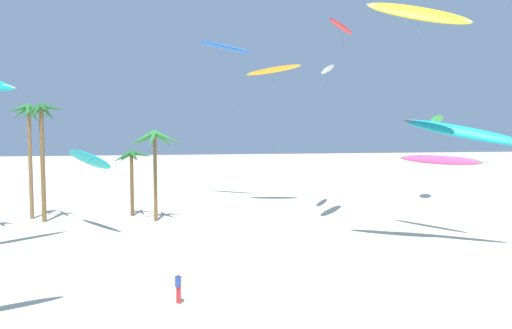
{
  "coord_description": "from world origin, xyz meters",
  "views": [
    {
      "loc": [
        -4.21,
        -3.81,
        9.49
      ],
      "look_at": [
        -0.84,
        18.29,
        7.7
      ],
      "focal_mm": 37.62,
      "sensor_mm": 36.0,
      "label": 1
    }
  ],
  "objects_px": {
    "palm_tree_0": "(29,127)",
    "flying_kite_5": "(328,69)",
    "person_near_left": "(179,286)",
    "flying_kite_4": "(419,13)",
    "flying_kite_2": "(89,159)",
    "palm_tree_4": "(155,144)",
    "flying_kite_1": "(437,120)",
    "flying_kite_0": "(342,27)",
    "flying_kite_10": "(274,70)",
    "flying_kite_7": "(466,132)",
    "palm_tree_3": "(42,128)",
    "flying_kite_6": "(226,47)",
    "palm_tree_2": "(132,162)",
    "flying_kite_8": "(439,160)"
  },
  "relations": [
    {
      "from": "flying_kite_6",
      "to": "flying_kite_10",
      "type": "height_order",
      "value": "flying_kite_6"
    },
    {
      "from": "palm_tree_3",
      "to": "flying_kite_8",
      "type": "distance_m",
      "value": 36.09
    },
    {
      "from": "flying_kite_4",
      "to": "palm_tree_4",
      "type": "bearing_deg",
      "value": 139.68
    },
    {
      "from": "palm_tree_2",
      "to": "palm_tree_0",
      "type": "bearing_deg",
      "value": -178.97
    },
    {
      "from": "flying_kite_4",
      "to": "flying_kite_2",
      "type": "bearing_deg",
      "value": 154.13
    },
    {
      "from": "palm_tree_3",
      "to": "flying_kite_1",
      "type": "bearing_deg",
      "value": 9.43
    },
    {
      "from": "palm_tree_4",
      "to": "flying_kite_2",
      "type": "distance_m",
      "value": 6.95
    },
    {
      "from": "flying_kite_0",
      "to": "flying_kite_1",
      "type": "height_order",
      "value": "flying_kite_0"
    },
    {
      "from": "palm_tree_0",
      "to": "flying_kite_5",
      "type": "relative_size",
      "value": 0.71
    },
    {
      "from": "flying_kite_6",
      "to": "palm_tree_4",
      "type": "bearing_deg",
      "value": -122.52
    },
    {
      "from": "flying_kite_0",
      "to": "flying_kite_1",
      "type": "bearing_deg",
      "value": 38.24
    },
    {
      "from": "palm_tree_4",
      "to": "flying_kite_1",
      "type": "relative_size",
      "value": 0.83
    },
    {
      "from": "palm_tree_2",
      "to": "flying_kite_5",
      "type": "distance_m",
      "value": 22.16
    },
    {
      "from": "flying_kite_7",
      "to": "palm_tree_3",
      "type": "bearing_deg",
      "value": 155.11
    },
    {
      "from": "flying_kite_1",
      "to": "flying_kite_8",
      "type": "distance_m",
      "value": 19.49
    },
    {
      "from": "palm_tree_4",
      "to": "flying_kite_4",
      "type": "xyz_separation_m",
      "value": [
        18.64,
        -15.82,
        9.61
      ]
    },
    {
      "from": "palm_tree_0",
      "to": "flying_kite_1",
      "type": "height_order",
      "value": "palm_tree_0"
    },
    {
      "from": "palm_tree_0",
      "to": "flying_kite_4",
      "type": "relative_size",
      "value": 0.61
    },
    {
      "from": "palm_tree_2",
      "to": "person_near_left",
      "type": "height_order",
      "value": "palm_tree_2"
    },
    {
      "from": "palm_tree_2",
      "to": "flying_kite_2",
      "type": "relative_size",
      "value": 0.59
    },
    {
      "from": "flying_kite_1",
      "to": "flying_kite_6",
      "type": "bearing_deg",
      "value": 170.67
    },
    {
      "from": "flying_kite_1",
      "to": "flying_kite_7",
      "type": "relative_size",
      "value": 1.05
    },
    {
      "from": "flying_kite_10",
      "to": "person_near_left",
      "type": "bearing_deg",
      "value": -109.14
    },
    {
      "from": "flying_kite_4",
      "to": "flying_kite_10",
      "type": "distance_m",
      "value": 24.01
    },
    {
      "from": "palm_tree_2",
      "to": "flying_kite_8",
      "type": "relative_size",
      "value": 0.76
    },
    {
      "from": "flying_kite_4",
      "to": "palm_tree_0",
      "type": "bearing_deg",
      "value": 148.56
    },
    {
      "from": "flying_kite_1",
      "to": "flying_kite_2",
      "type": "bearing_deg",
      "value": -161.93
    },
    {
      "from": "palm_tree_0",
      "to": "flying_kite_6",
      "type": "height_order",
      "value": "flying_kite_6"
    },
    {
      "from": "flying_kite_6",
      "to": "flying_kite_10",
      "type": "xyz_separation_m",
      "value": [
        4.85,
        -5.01,
        -3.04
      ]
    },
    {
      "from": "flying_kite_5",
      "to": "person_near_left",
      "type": "relative_size",
      "value": 9.43
    },
    {
      "from": "flying_kite_5",
      "to": "flying_kite_7",
      "type": "height_order",
      "value": "flying_kite_5"
    },
    {
      "from": "palm_tree_0",
      "to": "person_near_left",
      "type": "distance_m",
      "value": 31.32
    },
    {
      "from": "flying_kite_0",
      "to": "flying_kite_5",
      "type": "xyz_separation_m",
      "value": [
        0.79,
        6.89,
        -3.12
      ]
    },
    {
      "from": "palm_tree_0",
      "to": "flying_kite_7",
      "type": "distance_m",
      "value": 39.39
    },
    {
      "from": "flying_kite_0",
      "to": "flying_kite_2",
      "type": "xyz_separation_m",
      "value": [
        -22.33,
        0.01,
        -11.7
      ]
    },
    {
      "from": "palm_tree_4",
      "to": "flying_kite_0",
      "type": "distance_m",
      "value": 20.34
    },
    {
      "from": "palm_tree_4",
      "to": "flying_kite_6",
      "type": "distance_m",
      "value": 18.29
    },
    {
      "from": "palm_tree_3",
      "to": "palm_tree_2",
      "type": "bearing_deg",
      "value": 13.81
    },
    {
      "from": "palm_tree_0",
      "to": "person_near_left",
      "type": "xyz_separation_m",
      "value": [
        14.01,
        -26.84,
        -8.01
      ]
    },
    {
      "from": "palm_tree_2",
      "to": "flying_kite_10",
      "type": "bearing_deg",
      "value": 15.6
    },
    {
      "from": "palm_tree_2",
      "to": "flying_kite_1",
      "type": "height_order",
      "value": "flying_kite_1"
    },
    {
      "from": "palm_tree_0",
      "to": "flying_kite_1",
      "type": "bearing_deg",
      "value": 6.84
    },
    {
      "from": "palm_tree_4",
      "to": "flying_kite_1",
      "type": "xyz_separation_m",
      "value": [
        32.64,
        8.33,
        2.37
      ]
    },
    {
      "from": "palm_tree_2",
      "to": "palm_tree_3",
      "type": "height_order",
      "value": "palm_tree_3"
    },
    {
      "from": "flying_kite_0",
      "to": "flying_kite_4",
      "type": "relative_size",
      "value": 1.0
    },
    {
      "from": "palm_tree_3",
      "to": "flying_kite_6",
      "type": "relative_size",
      "value": 0.58
    },
    {
      "from": "palm_tree_3",
      "to": "flying_kite_6",
      "type": "height_order",
      "value": "flying_kite_6"
    },
    {
      "from": "flying_kite_0",
      "to": "flying_kite_7",
      "type": "xyz_separation_m",
      "value": [
        6.4,
        -10.33,
        -9.33
      ]
    },
    {
      "from": "flying_kite_1",
      "to": "flying_kite_10",
      "type": "height_order",
      "value": "flying_kite_10"
    },
    {
      "from": "palm_tree_2",
      "to": "flying_kite_8",
      "type": "xyz_separation_m",
      "value": [
        26.56,
        -11.97,
        0.74
      ]
    }
  ]
}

